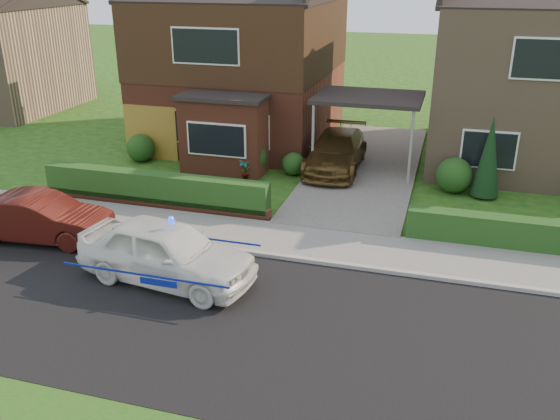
% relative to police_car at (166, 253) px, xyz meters
% --- Properties ---
extents(ground, '(120.00, 120.00, 0.00)m').
position_rel_police_car_xyz_m(ground, '(3.26, -1.20, -0.75)').
color(ground, '#184612').
rests_on(ground, ground).
extents(road, '(60.00, 6.00, 0.02)m').
position_rel_police_car_xyz_m(road, '(3.26, -1.20, -0.75)').
color(road, black).
rests_on(road, ground).
extents(kerb, '(60.00, 0.16, 0.12)m').
position_rel_police_car_xyz_m(kerb, '(3.26, 1.85, -0.69)').
color(kerb, '#9E9993').
rests_on(kerb, ground).
extents(sidewalk, '(60.00, 2.00, 0.10)m').
position_rel_police_car_xyz_m(sidewalk, '(3.26, 2.90, -0.70)').
color(sidewalk, slate).
rests_on(sidewalk, ground).
extents(driveway, '(3.80, 12.00, 0.12)m').
position_rel_police_car_xyz_m(driveway, '(3.26, 9.80, -0.69)').
color(driveway, '#666059').
rests_on(driveway, ground).
extents(house_left, '(7.50, 9.53, 7.25)m').
position_rel_police_car_xyz_m(house_left, '(-2.52, 12.70, 3.06)').
color(house_left, brown).
rests_on(house_left, ground).
extents(house_right, '(7.50, 8.06, 7.25)m').
position_rel_police_car_xyz_m(house_right, '(9.06, 12.79, 2.91)').
color(house_right, '#907258').
rests_on(house_right, ground).
extents(carport_link, '(3.80, 3.00, 2.77)m').
position_rel_police_car_xyz_m(carport_link, '(3.26, 9.75, 1.91)').
color(carport_link, black).
rests_on(carport_link, ground).
extents(garage_door, '(2.20, 0.10, 2.10)m').
position_rel_police_car_xyz_m(garage_door, '(-4.98, 8.76, 0.30)').
color(garage_door, olive).
rests_on(garage_door, ground).
extents(dwarf_wall, '(7.70, 0.25, 0.36)m').
position_rel_police_car_xyz_m(dwarf_wall, '(-2.54, 4.10, -0.57)').
color(dwarf_wall, brown).
rests_on(dwarf_wall, ground).
extents(hedge_left, '(7.50, 0.55, 0.90)m').
position_rel_police_car_xyz_m(hedge_left, '(-2.54, 4.25, -0.75)').
color(hedge_left, '#123A16').
rests_on(hedge_left, ground).
extents(hedge_right, '(7.50, 0.55, 0.80)m').
position_rel_police_car_xyz_m(hedge_right, '(9.06, 4.15, -0.75)').
color(hedge_right, '#123A16').
rests_on(hedge_right, ground).
extents(shrub_left_far, '(1.08, 1.08, 1.08)m').
position_rel_police_car_xyz_m(shrub_left_far, '(-5.24, 8.30, -0.21)').
color(shrub_left_far, '#123A16').
rests_on(shrub_left_far, ground).
extents(shrub_left_mid, '(1.32, 1.32, 1.32)m').
position_rel_police_car_xyz_m(shrub_left_mid, '(-0.74, 8.10, -0.09)').
color(shrub_left_mid, '#123A16').
rests_on(shrub_left_mid, ground).
extents(shrub_left_near, '(0.84, 0.84, 0.84)m').
position_rel_police_car_xyz_m(shrub_left_near, '(0.86, 8.40, -0.33)').
color(shrub_left_near, '#123A16').
rests_on(shrub_left_near, ground).
extents(shrub_right_near, '(1.20, 1.20, 1.20)m').
position_rel_police_car_xyz_m(shrub_right_near, '(6.46, 8.20, -0.15)').
color(shrub_right_near, '#123A16').
rests_on(shrub_right_near, ground).
extents(conifer_a, '(0.90, 0.90, 2.60)m').
position_rel_police_car_xyz_m(conifer_a, '(7.46, 8.00, 0.55)').
color(conifer_a, black).
rests_on(conifer_a, ground).
extents(neighbour_left, '(6.50, 7.00, 5.20)m').
position_rel_police_car_xyz_m(neighbour_left, '(-16.74, 14.80, 1.85)').
color(neighbour_left, '#907258').
rests_on(neighbour_left, ground).
extents(police_car, '(4.04, 4.60, 1.66)m').
position_rel_police_car_xyz_m(police_car, '(0.00, 0.00, 0.00)').
color(police_car, silver).
rests_on(police_car, ground).
extents(driveway_car, '(1.97, 4.63, 1.33)m').
position_rel_police_car_xyz_m(driveway_car, '(2.26, 9.20, 0.04)').
color(driveway_car, brown).
rests_on(driveway_car, driveway).
extents(street_car, '(1.77, 4.07, 1.30)m').
position_rel_police_car_xyz_m(street_car, '(-4.36, 1.10, -0.10)').
color(street_car, '#42120E').
rests_on(street_car, ground).
extents(potted_plant_a, '(0.46, 0.35, 0.81)m').
position_rel_police_car_xyz_m(potted_plant_a, '(-0.65, 7.39, -0.35)').
color(potted_plant_a, gray).
rests_on(potted_plant_a, ground).
extents(potted_plant_b, '(0.58, 0.54, 0.85)m').
position_rel_police_car_xyz_m(potted_plant_b, '(-1.09, 7.72, -0.33)').
color(potted_plant_b, gray).
rests_on(potted_plant_b, ground).
extents(potted_plant_c, '(0.62, 0.62, 0.81)m').
position_rel_police_car_xyz_m(potted_plant_c, '(0.39, 4.88, -0.35)').
color(potted_plant_c, gray).
rests_on(potted_plant_c, ground).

